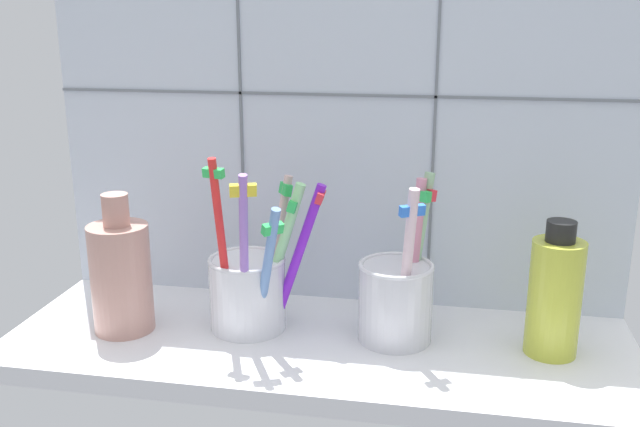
% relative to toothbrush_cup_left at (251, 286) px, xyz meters
% --- Properties ---
extents(counter_slab, '(0.64, 0.22, 0.02)m').
position_rel_toothbrush_cup_left_xyz_m(counter_slab, '(0.07, -0.01, -0.06)').
color(counter_slab, silver).
rests_on(counter_slab, ground).
extents(tile_wall_back, '(0.64, 0.02, 0.45)m').
position_rel_toothbrush_cup_left_xyz_m(tile_wall_back, '(0.07, 0.11, 0.16)').
color(tile_wall_back, silver).
rests_on(tile_wall_back, ground).
extents(toothbrush_cup_left, '(0.12, 0.10, 0.19)m').
position_rel_toothbrush_cup_left_xyz_m(toothbrush_cup_left, '(0.00, 0.00, 0.00)').
color(toothbrush_cup_left, silver).
rests_on(toothbrush_cup_left, counter_slab).
extents(toothbrush_cup_right, '(0.08, 0.08, 0.17)m').
position_rel_toothbrush_cup_left_xyz_m(toothbrush_cup_right, '(0.15, 0.00, -0.00)').
color(toothbrush_cup_right, silver).
rests_on(toothbrush_cup_right, counter_slab).
extents(ceramic_vase, '(0.06, 0.06, 0.15)m').
position_rel_toothbrush_cup_left_xyz_m(ceramic_vase, '(-0.13, -0.03, 0.01)').
color(ceramic_vase, tan).
rests_on(ceramic_vase, counter_slab).
extents(soap_bottle, '(0.05, 0.05, 0.13)m').
position_rel_toothbrush_cup_left_xyz_m(soap_bottle, '(0.30, -0.00, 0.01)').
color(soap_bottle, gold).
rests_on(soap_bottle, counter_slab).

